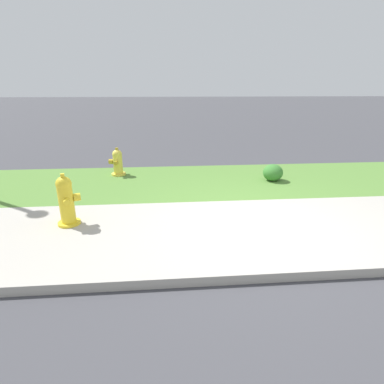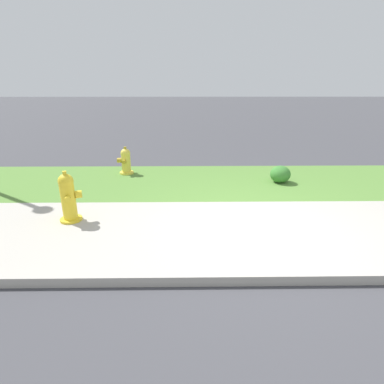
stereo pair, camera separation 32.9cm
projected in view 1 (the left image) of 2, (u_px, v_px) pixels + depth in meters
ground_plane at (256, 229)px, 4.56m from camera, size 120.00×120.00×0.00m
sidewalk_pavement at (256, 228)px, 4.56m from camera, size 18.00×2.33×0.01m
grass_verge at (225, 180)px, 6.91m from camera, size 18.00×2.68×0.01m
street_curb at (288, 273)px, 3.37m from camera, size 18.00×0.16×0.12m
fire_hydrant_far_end at (66, 201)px, 4.56m from camera, size 0.39×0.41×0.83m
fire_hydrant_near_corner at (118, 162)px, 7.20m from camera, size 0.38×0.41×0.67m
shrub_bush_mid_verge at (273, 173)px, 6.81m from camera, size 0.45×0.45×0.38m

